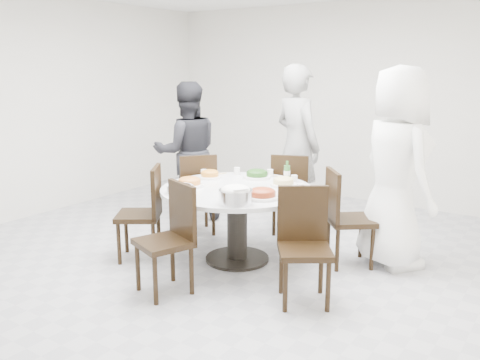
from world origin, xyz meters
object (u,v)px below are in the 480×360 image
Objects in this scene: beverage_bottle at (287,172)px; rice_bowl at (236,197)px; chair_s at (163,240)px; soup_bowl at (180,189)px; diner_left at (187,152)px; chair_se at (305,248)px; diner_middle at (297,146)px; diner_right at (396,168)px; chair_n at (291,193)px; dining_table at (237,224)px; chair_ne at (351,218)px; chair_sw at (138,213)px; chair_nw at (195,193)px.

rice_bowl is at bearing -87.02° from beverage_bottle.
soup_bowl is at bearing 135.88° from chair_s.
soup_bowl is (-0.24, 0.50, 0.31)m from chair_s.
diner_left is (-1.24, 1.78, 0.39)m from chair_s.
chair_se is 0.74m from rice_bowl.
diner_middle is at bearing 112.40° from beverage_bottle.
diner_middle is 8.84× the size of beverage_bottle.
rice_bowl is (-0.97, -1.27, -0.15)m from diner_right.
diner_middle reaches higher than diner_right.
diner_middle reaches higher than diner_left.
diner_middle reaches higher than soup_bowl.
chair_n is 0.60m from diner_middle.
dining_table is 1.12m from chair_ne.
soup_bowl is at bearing 60.90° from chair_sw.
chair_nw is at bearing 14.16° from chair_n.
chair_n reaches higher than soup_bowl.
chair_se is 4.32× the size of beverage_bottle.
chair_se is 0.49× the size of diner_middle.
chair_sw reaches higher than dining_table.
chair_ne and chair_sw have the same top height.
rice_bowl is (1.65, -1.30, -0.05)m from diner_left.
rice_bowl is at bearing 68.99° from chair_s.
beverage_bottle is at bearing 53.52° from diner_right.
chair_ne is at bearing 3.04° from beverage_bottle.
chair_ne is at bearing 29.07° from dining_table.
diner_left reaches higher than dining_table.
beverage_bottle is (-0.05, 0.99, 0.05)m from rice_bowl.
diner_left is (-2.63, 0.03, -0.10)m from diner_right.
diner_left is 7.88× the size of beverage_bottle.
dining_table is 0.77× the size of diner_middle.
chair_nw is 1.00× the size of chair_sw.
chair_nw is 3.94× the size of soup_bowl.
chair_sw is (-0.85, -0.52, 0.10)m from dining_table.
chair_s reaches higher than soup_bowl.
chair_s is 2.42m from diner_middle.
dining_table is 1.58× the size of chair_se.
diner_right is at bearing 136.47° from chair_nw.
beverage_bottle is (-0.71, 0.96, 0.38)m from chair_se.
soup_bowl is at bearing 75.63° from diner_right.
chair_ne is 1.00× the size of chair_sw.
chair_nw and chair_sw have the same top height.
chair_sw is 0.55× the size of diner_left.
chair_n reaches higher than dining_table.
diner_left reaches higher than chair_nw.
diner_middle is (-1.40, 0.62, 0.01)m from diner_right.
diner_left reaches higher than chair_se.
diner_middle is at bearing 123.72° from chair_sw.
chair_n and chair_s have the same top height.
chair_sw reaches higher than rice_bowl.
diner_left reaches higher than chair_s.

